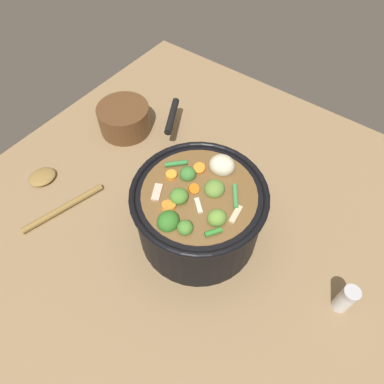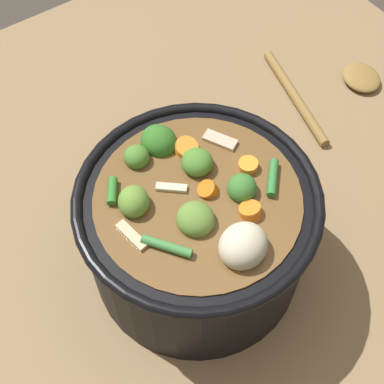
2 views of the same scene
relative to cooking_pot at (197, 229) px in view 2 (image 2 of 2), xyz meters
name	(u,v)px [view 2 (image 2 of 2)]	position (x,y,z in m)	size (l,w,h in m)	color
ground_plane	(197,261)	(0.00, 0.00, -0.08)	(1.10, 1.10, 0.00)	#8C704C
cooking_pot	(197,229)	(0.00, 0.00, 0.00)	(0.27, 0.27, 0.18)	black
wooden_spoon	(334,85)	(-0.35, -0.12, -0.07)	(0.18, 0.20, 0.02)	olive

